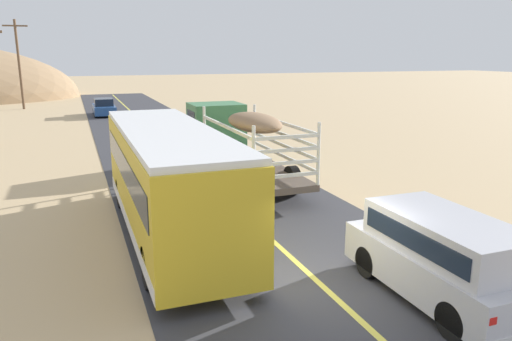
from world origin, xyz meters
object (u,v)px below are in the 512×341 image
object	(u,v)px
suv_near	(442,254)
car_far	(104,108)
bus	(169,178)
power_pole_far	(19,62)
livestock_truck	(229,133)

from	to	relation	value
suv_near	car_far	world-z (taller)	suv_near
bus	power_pole_far	world-z (taller)	power_pole_far
suv_near	bus	bearing A→B (deg)	128.09
suv_near	car_far	size ratio (longest dim) A/B	1.05
bus	car_far	bearing A→B (deg)	89.78
car_far	suv_near	bearing A→B (deg)	-82.92
suv_near	bus	world-z (taller)	bus
car_far	power_pole_far	size ratio (longest dim) A/B	0.52
livestock_truck	power_pole_far	distance (m)	34.00
power_pole_far	suv_near	bearing A→B (deg)	-75.52
livestock_truck	car_far	world-z (taller)	livestock_truck
power_pole_far	car_far	bearing A→B (deg)	-48.87
livestock_truck	bus	distance (m)	8.28
livestock_truck	car_far	bearing A→B (deg)	99.51
livestock_truck	power_pole_far	size ratio (longest dim) A/B	1.14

